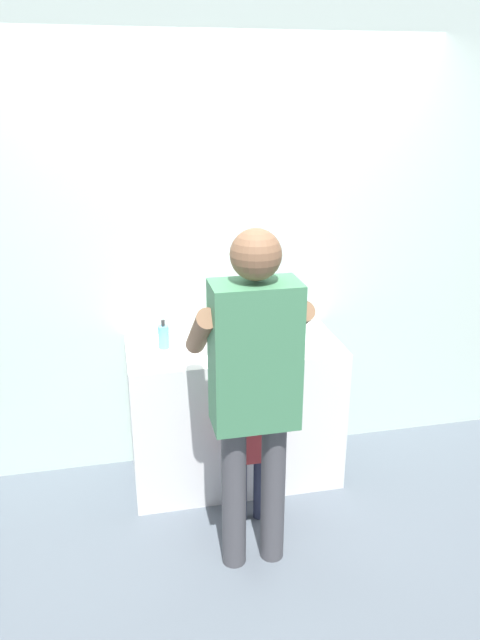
{
  "coord_description": "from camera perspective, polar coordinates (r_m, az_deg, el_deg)",
  "views": [
    {
      "loc": [
        -0.63,
        -2.77,
        2.2
      ],
      "look_at": [
        0.0,
        0.15,
        1.07
      ],
      "focal_mm": 34.07,
      "sensor_mm": 36.0,
      "label": 1
    }
  ],
  "objects": [
    {
      "name": "faucet",
      "position": [
        3.57,
        -1.21,
        0.08
      ],
      "size": [
        0.18,
        0.14,
        0.18
      ],
      "color": "#B7BABF",
      "rests_on": "vanity_cabinet"
    },
    {
      "name": "back_wall",
      "position": [
        3.55,
        -1.6,
        6.91
      ],
      "size": [
        4.4,
        0.08,
        2.7
      ],
      "color": "silver",
      "rests_on": "ground"
    },
    {
      "name": "child_toddler",
      "position": [
        3.23,
        0.96,
        -11.11
      ],
      "size": [
        0.25,
        0.25,
        0.83
      ],
      "color": "#2D334C",
      "rests_on": "ground"
    },
    {
      "name": "sink_basin",
      "position": [
        3.37,
        -0.46,
        -1.65
      ],
      "size": [
        0.38,
        0.38,
        0.11
      ],
      "color": "silver",
      "rests_on": "vanity_cabinet"
    },
    {
      "name": "ground_plane",
      "position": [
        3.59,
        0.53,
        -16.98
      ],
      "size": [
        14.0,
        14.0,
        0.0
      ],
      "primitive_type": "plane",
      "color": "slate"
    },
    {
      "name": "soap_bottle",
      "position": [
        3.38,
        -7.18,
        -1.56
      ],
      "size": [
        0.06,
        0.06,
        0.17
      ],
      "color": "#66B2D1",
      "rests_on": "vanity_cabinet"
    },
    {
      "name": "vanity_cabinet",
      "position": [
        3.6,
        -0.51,
        -8.7
      ],
      "size": [
        1.2,
        0.54,
        0.86
      ],
      "primitive_type": "cube",
      "color": "white",
      "rests_on": "ground"
    },
    {
      "name": "adult_parent",
      "position": [
        2.72,
        1.31,
        -5.25
      ],
      "size": [
        0.52,
        0.55,
        1.67
      ],
      "color": "#47474C",
      "rests_on": "ground"
    },
    {
      "name": "toothbrush_cup",
      "position": [
        3.47,
        4.59,
        -1.16
      ],
      "size": [
        0.07,
        0.07,
        0.21
      ],
      "color": "#4C8EB2",
      "rests_on": "vanity_cabinet"
    }
  ]
}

